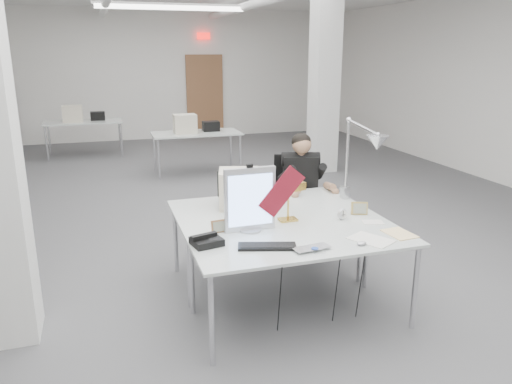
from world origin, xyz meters
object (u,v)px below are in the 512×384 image
office_chair (298,205)px  architect_lamp (359,162)px  desk_main (302,239)px  bankers_lamp (288,204)px  monitor (250,199)px  desk_phone (207,242)px  laptop (315,251)px  seated_person (301,173)px  beige_monitor (239,189)px

office_chair → architect_lamp: 1.15m
desk_main → bankers_lamp: 0.45m
desk_main → monitor: monitor is taller
monitor → desk_phone: monitor is taller
architect_lamp → desk_main: bearing=-137.1°
laptop → bankers_lamp: (0.07, 0.73, 0.14)m
desk_phone → seated_person: bearing=34.1°
desk_main → architect_lamp: bearing=37.1°
bankers_lamp → desk_phone: (-0.81, -0.35, -0.13)m
bankers_lamp → desk_phone: bankers_lamp is taller
monitor → laptop: size_ratio=1.85×
architect_lamp → desk_phone: bearing=-154.8°
laptop → desk_phone: bearing=145.2°
beige_monitor → architect_lamp: size_ratio=0.44×
desk_phone → beige_monitor: size_ratio=0.59×
beige_monitor → desk_main: bearing=-59.7°
laptop → beige_monitor: (-0.24, 1.25, 0.17)m
seated_person → bankers_lamp: seated_person is taller
seated_person → beige_monitor: 1.03m
desk_main → laptop: bearing=-94.2°
office_chair → seated_person: (0.00, -0.05, 0.39)m
desk_main → seated_person: size_ratio=1.86×
office_chair → bankers_lamp: (-0.57, -1.12, 0.40)m
desk_phone → architect_lamp: 1.76m
monitor → bankers_lamp: monitor is taller
desk_main → beige_monitor: size_ratio=4.73×
desk_main → monitor: bearing=140.9°
beige_monitor → architect_lamp: (1.11, -0.30, 0.25)m
seated_person → laptop: size_ratio=3.31×
bankers_lamp → beige_monitor: size_ratio=0.81×
office_chair → desk_phone: size_ratio=4.58×
desk_main → beige_monitor: beige_monitor is taller
monitor → bankers_lamp: bearing=17.7°
architect_lamp → office_chair: bearing=110.8°
seated_person → beige_monitor: size_ratio=2.54×
seated_person → office_chair: bearing=107.0°
bankers_lamp → desk_phone: 0.89m
seated_person → desk_phone: size_ratio=4.33×
monitor → desk_phone: 0.53m
laptop → bankers_lamp: bearing=77.4°
laptop → desk_main: bearing=78.4°
office_chair → laptop: 1.97m
office_chair → seated_person: 0.39m
bankers_lamp → beige_monitor: beige_monitor is taller
office_chair → architect_lamp: bearing=-58.0°
desk_phone → bankers_lamp: bearing=11.5°
desk_main → bankers_lamp: bearing=84.1°
monitor → bankers_lamp: (0.39, 0.14, -0.12)m
monitor → architect_lamp: (1.20, 0.36, 0.16)m
monitor → beige_monitor: (0.09, 0.66, -0.09)m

